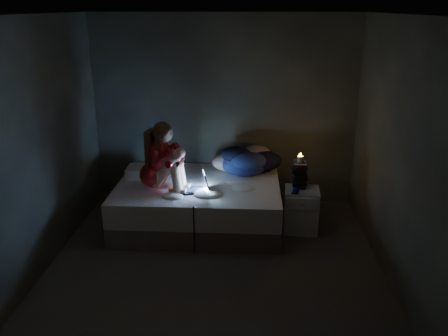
# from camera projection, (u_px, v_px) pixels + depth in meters

# --- Properties ---
(floor) EXTENTS (3.60, 3.80, 0.02)m
(floor) POSITION_uv_depth(u_px,v_px,m) (214.00, 270.00, 4.95)
(floor) COLOR #423E3C
(floor) RESTS_ON ground
(ceiling) EXTENTS (3.60, 3.80, 0.02)m
(ceiling) POSITION_uv_depth(u_px,v_px,m) (212.00, 13.00, 4.08)
(ceiling) COLOR silver
(ceiling) RESTS_ON ground
(wall_back) EXTENTS (3.60, 0.02, 2.60)m
(wall_back) POSITION_uv_depth(u_px,v_px,m) (224.00, 112.00, 6.31)
(wall_back) COLOR #2E302D
(wall_back) RESTS_ON ground
(wall_front) EXTENTS (3.60, 0.02, 2.60)m
(wall_front) POSITION_uv_depth(u_px,v_px,m) (188.00, 252.00, 2.72)
(wall_front) COLOR #2E302D
(wall_front) RESTS_ON ground
(wall_left) EXTENTS (0.02, 3.80, 2.60)m
(wall_left) POSITION_uv_depth(u_px,v_px,m) (34.00, 151.00, 4.61)
(wall_left) COLOR #2E302D
(wall_left) RESTS_ON ground
(wall_right) EXTENTS (0.02, 3.80, 2.60)m
(wall_right) POSITION_uv_depth(u_px,v_px,m) (401.00, 157.00, 4.42)
(wall_right) COLOR #2E302D
(wall_right) RESTS_ON ground
(bed) EXTENTS (2.03, 1.52, 0.56)m
(bed) POSITION_uv_depth(u_px,v_px,m) (199.00, 203.00, 5.91)
(bed) COLOR silver
(bed) RESTS_ON ground
(pillow) EXTENTS (0.44, 0.31, 0.13)m
(pillow) POSITION_uv_depth(u_px,v_px,m) (144.00, 172.00, 6.02)
(pillow) COLOR silver
(pillow) RESTS_ON bed
(woman) EXTENTS (0.57, 0.42, 0.85)m
(woman) POSITION_uv_depth(u_px,v_px,m) (153.00, 155.00, 5.50)
(woman) COLOR maroon
(woman) RESTS_ON bed
(laptop) EXTENTS (0.39, 0.31, 0.25)m
(laptop) POSITION_uv_depth(u_px,v_px,m) (194.00, 182.00, 5.51)
(laptop) COLOR black
(laptop) RESTS_ON bed
(clothes_pile) EXTENTS (0.66, 0.53, 0.39)m
(clothes_pile) POSITION_uv_depth(u_px,v_px,m) (244.00, 159.00, 6.09)
(clothes_pile) COLOR navy
(clothes_pile) RESTS_ON bed
(nightstand) EXTENTS (0.44, 0.40, 0.55)m
(nightstand) POSITION_uv_depth(u_px,v_px,m) (301.00, 210.00, 5.71)
(nightstand) COLOR silver
(nightstand) RESTS_ON ground
(book_stack) EXTENTS (0.19, 0.25, 0.34)m
(book_stack) POSITION_uv_depth(u_px,v_px,m) (299.00, 174.00, 5.65)
(book_stack) COLOR black
(book_stack) RESTS_ON nightstand
(candle) EXTENTS (0.07, 0.07, 0.08)m
(candle) POSITION_uv_depth(u_px,v_px,m) (300.00, 158.00, 5.58)
(candle) COLOR beige
(candle) RESTS_ON book_stack
(phone) EXTENTS (0.10, 0.15, 0.01)m
(phone) POSITION_uv_depth(u_px,v_px,m) (296.00, 192.00, 5.53)
(phone) COLOR black
(phone) RESTS_ON nightstand
(blue_orb) EXTENTS (0.08, 0.08, 0.08)m
(blue_orb) POSITION_uv_depth(u_px,v_px,m) (297.00, 191.00, 5.48)
(blue_orb) COLOR navy
(blue_orb) RESTS_ON nightstand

